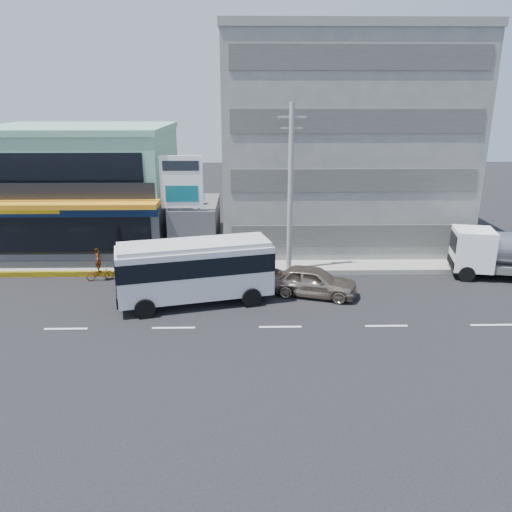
{
  "coord_description": "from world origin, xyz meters",
  "views": [
    {
      "loc": [
        3.43,
        -21.18,
        10.35
      ],
      "look_at": [
        3.94,
        4.03,
        2.2
      ],
      "focal_mm": 35.0,
      "sensor_mm": 36.0,
      "label": 1
    }
  ],
  "objects": [
    {
      "name": "gap_structure",
      "position": [
        0.0,
        12.0,
        1.75
      ],
      "size": [
        3.0,
        6.0,
        3.5
      ],
      "primitive_type": "cube",
      "color": "#45454A",
      "rests_on": "ground"
    },
    {
      "name": "sidewalk",
      "position": [
        5.0,
        9.5,
        0.15
      ],
      "size": [
        70.0,
        5.0,
        0.3
      ],
      "primitive_type": "cube",
      "color": "gray",
      "rests_on": "ground"
    },
    {
      "name": "minibus",
      "position": [
        0.78,
        2.96,
        1.96
      ],
      "size": [
        8.23,
        4.33,
        3.29
      ],
      "color": "silver",
      "rests_on": "ground"
    },
    {
      "name": "satellite_dish",
      "position": [
        0.0,
        11.0,
        3.58
      ],
      "size": [
        1.5,
        1.5,
        0.15
      ],
      "primitive_type": "cylinder",
      "color": "slate",
      "rests_on": "gap_structure"
    },
    {
      "name": "shop_building",
      "position": [
        -8.0,
        13.95,
        4.0
      ],
      "size": [
        12.4,
        11.7,
        8.0
      ],
      "color": "#45454A",
      "rests_on": "ground"
    },
    {
      "name": "sedan",
      "position": [
        6.99,
        3.87,
        0.81
      ],
      "size": [
        5.11,
        3.24,
        1.62
      ],
      "primitive_type": "imported",
      "rotation": [
        0.0,
        0.0,
        1.27
      ],
      "color": "tan",
      "rests_on": "ground"
    },
    {
      "name": "motorcycle_rider",
      "position": [
        -5.16,
        6.42,
        0.65
      ],
      "size": [
        1.63,
        0.95,
        1.98
      ],
      "color": "#611E0D",
      "rests_on": "ground"
    },
    {
      "name": "concrete_building",
      "position": [
        10.0,
        15.0,
        7.0
      ],
      "size": [
        16.0,
        12.0,
        14.0
      ],
      "primitive_type": "cube",
      "color": "gray",
      "rests_on": "ground"
    },
    {
      "name": "utility_pole_near",
      "position": [
        6.0,
        7.4,
        5.15
      ],
      "size": [
        1.6,
        0.3,
        10.0
      ],
      "color": "#999993",
      "rests_on": "ground"
    },
    {
      "name": "billboard",
      "position": [
        -0.5,
        9.2,
        4.93
      ],
      "size": [
        2.6,
        0.18,
        6.9
      ],
      "color": "gray",
      "rests_on": "ground"
    },
    {
      "name": "ground",
      "position": [
        0.0,
        0.0,
        0.0
      ],
      "size": [
        120.0,
        120.0,
        0.0
      ],
      "primitive_type": "plane",
      "color": "black",
      "rests_on": "ground"
    }
  ]
}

